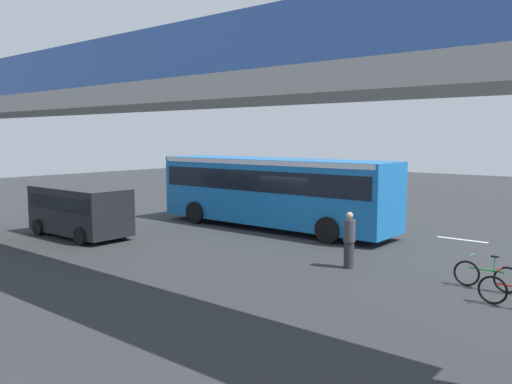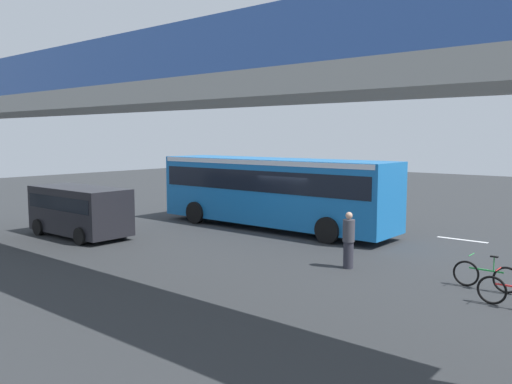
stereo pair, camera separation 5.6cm
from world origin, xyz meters
name	(u,v)px [view 2 (the right image)]	position (x,y,z in m)	size (l,w,h in m)	color
ground	(296,233)	(0.00, 0.00, 0.00)	(80.00, 80.00, 0.00)	#2D3033
city_bus	(273,187)	(1.49, -0.27, 1.88)	(11.54, 2.85, 3.15)	#196BB7
parked_van	(80,208)	(6.49, 6.34, 1.18)	(4.80, 2.17, 2.05)	black
bicycle_green	(486,276)	(-8.78, 3.54, 0.37)	(1.77, 0.44, 0.96)	black
pedestrian	(349,240)	(-4.74, 3.87, 0.89)	(0.38, 0.38, 1.79)	#2D2D38
lane_dash_leftmost	(462,240)	(-6.00, -3.06, 0.00)	(2.00, 0.20, 0.01)	silver
lane_dash_left	(372,229)	(-2.00, -3.06, 0.00)	(2.00, 0.20, 0.01)	silver
lane_dash_centre	(299,220)	(2.00, -3.06, 0.00)	(2.00, 0.20, 0.01)	silver
lane_dash_right	(239,212)	(6.00, -3.06, 0.00)	(2.00, 0.20, 0.01)	silver
pedestrian_overpass	(103,115)	(0.00, 9.46, 4.73)	(25.59, 2.60, 6.47)	#9E9E99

